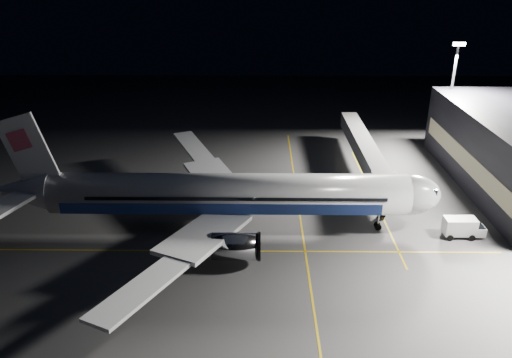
{
  "coord_description": "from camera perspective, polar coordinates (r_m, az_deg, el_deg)",
  "views": [
    {
      "loc": [
        4.28,
        -60.77,
        34.31
      ],
      "look_at": [
        3.58,
        3.39,
        6.0
      ],
      "focal_mm": 35.0,
      "sensor_mm": 36.0,
      "label": 1
    }
  ],
  "objects": [
    {
      "name": "ground",
      "position": [
        69.92,
        -2.98,
        -5.61
      ],
      "size": [
        200.0,
        200.0,
        0.0
      ],
      "primitive_type": "plane",
      "color": "#4C4C4F",
      "rests_on": "ground"
    },
    {
      "name": "guide_line_main",
      "position": [
        70.02,
        5.25,
        -5.64
      ],
      "size": [
        0.25,
        80.0,
        0.01
      ],
      "primitive_type": "cube",
      "color": "gold",
      "rests_on": "ground"
    },
    {
      "name": "safety_cone_b",
      "position": [
        80.06,
        0.73,
        -1.34
      ],
      "size": [
        0.38,
        0.38,
        0.58
      ],
      "primitive_type": "cone",
      "color": "#E04A09",
      "rests_on": "ground"
    },
    {
      "name": "floodlight_mast_north",
      "position": [
        101.79,
        21.47,
        9.74
      ],
      "size": [
        2.4,
        0.68,
        20.7
      ],
      "color": "#59595E",
      "rests_on": "ground"
    },
    {
      "name": "safety_cone_c",
      "position": [
        77.71,
        0.39,
        -2.12
      ],
      "size": [
        0.44,
        0.44,
        0.66
      ],
      "primitive_type": "cone",
      "color": "#E04A09",
      "rests_on": "ground"
    },
    {
      "name": "baggage_tug",
      "position": [
        81.19,
        -2.81,
        -0.54
      ],
      "size": [
        3.25,
        2.98,
        1.92
      ],
      "rotation": [
        0.0,
        0.0,
        0.42
      ],
      "color": "black",
      "rests_on": "ground"
    },
    {
      "name": "guide_line_side",
      "position": [
        80.62,
        13.26,
        -2.06
      ],
      "size": [
        0.25,
        40.0,
        0.01
      ],
      "primitive_type": "cube",
      "color": "gold",
      "rests_on": "ground"
    },
    {
      "name": "guide_line_cross",
      "position": [
        64.77,
        -3.3,
        -8.22
      ],
      "size": [
        70.0,
        0.25,
        0.01
      ],
      "primitive_type": "cube",
      "color": "gold",
      "rests_on": "ground"
    },
    {
      "name": "service_truck",
      "position": [
        72.59,
        22.6,
        -5.09
      ],
      "size": [
        5.42,
        2.47,
        2.76
      ],
      "rotation": [
        0.0,
        0.0,
        0.01
      ],
      "color": "silver",
      "rests_on": "ground"
    },
    {
      "name": "safety_cone_a",
      "position": [
        76.77,
        1.84,
        -2.5
      ],
      "size": [
        0.39,
        0.39,
        0.59
      ],
      "primitive_type": "cone",
      "color": "#E04A09",
      "rests_on": "ground"
    },
    {
      "name": "airliner",
      "position": [
        67.61,
        -3.99,
        -1.79
      ],
      "size": [
        61.48,
        54.22,
        16.64
      ],
      "color": "silver",
      "rests_on": "ground"
    },
    {
      "name": "jet_bridge",
      "position": [
        86.09,
        12.48,
        3.02
      ],
      "size": [
        3.6,
        34.4,
        6.3
      ],
      "color": "#B2B2B7",
      "rests_on": "ground"
    }
  ]
}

